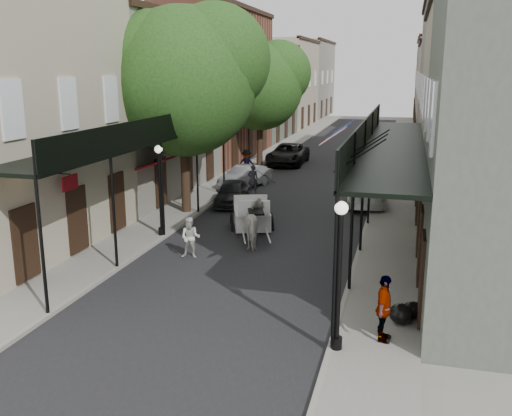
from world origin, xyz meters
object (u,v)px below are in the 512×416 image
Objects in this scene: pedestrian_walking at (190,238)px; car_left_near at (232,193)px; pedestrian_sidewalk_left at (247,163)px; car_left_mid at (245,177)px; pedestrian_sidewalk_right at (384,309)px; car_right_far at (376,167)px; lamppost_left at (160,189)px; lamppost_right_far at (381,155)px; lamppost_right_near at (339,274)px; carriage at (251,201)px; tree_near at (192,75)px; horse at (256,224)px; car_right_near at (366,192)px; car_left_far at (288,154)px; tree_far at (265,83)px.

pedestrian_walking is 0.41× the size of car_left_near.
car_left_mid is at bearing 103.33° from pedestrian_sidewalk_left.
pedestrian_sidewalk_right reaches higher than car_right_far.
lamppost_left is 1.00× the size of lamppost_right_far.
lamppost_right_near is 2.44× the size of pedestrian_walking.
lamppost_left reaches higher than carriage.
pedestrian_sidewalk_right is (7.17, -5.17, 0.22)m from pedestrian_walking.
pedestrian_walking is (2.20, -6.29, -5.73)m from tree_near.
lamppost_right_near is 9.10m from horse.
carriage is at bearing -26.23° from tree_near.
lamppost_left reaches higher than car_left_mid.
car_right_near is (4.58, 5.41, -0.48)m from carriage.
pedestrian_walking is 0.43× the size of car_right_far.
car_right_far is (6.46, -3.05, -0.15)m from car_left_far.
horse is 0.59× the size of car_right_far.
car_left_near is (-7.14, 14.34, -1.42)m from lamppost_right_near.
carriage is at bearing -78.15° from tree_far.
lamppost_left reaches higher than car_left_near.
tree_far is 16.60m from carriage.
lamppost_right_far is at bearing 43.31° from tree_near.
carriage reaches higher than pedestrian_sidewalk_right.
horse reaches higher than pedestrian_walking.
lamppost_right_near is 1.00× the size of lamppost_right_far.
car_left_near is (-8.21, 13.62, -0.36)m from pedestrian_sidewalk_right.
car_left_mid is (-7.70, 18.68, -1.41)m from lamppost_right_near.
tree_near is 3.27× the size of carriage.
car_left_mid is (-0.56, 4.35, 0.01)m from car_left_near.
tree_far is at bearing 107.68° from lamppost_right_near.
lamppost_right_near is at bearing 111.36° from pedestrian_sidewalk_left.
pedestrian_sidewalk_right is at bearing -50.74° from tree_near.
tree_near is 2.09× the size of car_right_near.
lamppost_right_far is 19.34m from pedestrian_sidewalk_right.
pedestrian_sidewalk_right is (1.07, 0.72, -1.06)m from lamppost_right_near.
lamppost_right_near is 1.00× the size of lamppost_left.
lamppost_right_near is at bearing 130.27° from pedestrian_sidewalk_right.
carriage is at bearing 115.61° from lamppost_right_near.
horse is (4.18, -18.18, -4.96)m from tree_far.
tree_near is 2.60× the size of car_left_near.
pedestrian_sidewalk_right is at bearing -73.72° from car_left_far.
tree_near is at bearing -127.29° from car_left_near.
car_right_near is at bearing 53.14° from pedestrian_walking.
lamppost_right_far reaches higher than pedestrian_sidewalk_right.
car_left_mid is at bearing -85.08° from tree_far.
carriage is at bearing 69.83° from pedestrian_walking.
lamppost_left is 4.16m from carriage.
car_left_mid is at bearing 88.22° from car_left_near.
horse is (-4.17, -12.00, -1.17)m from lamppost_right_far.
horse is (4.03, 0.00, -1.17)m from lamppost_left.
tree_far is 2.33× the size of car_left_near.
lamppost_right_near is 0.80× the size of car_right_near.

